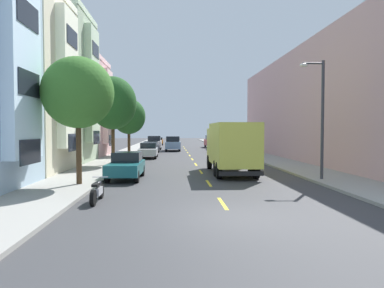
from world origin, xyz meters
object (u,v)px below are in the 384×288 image
at_px(street_tree_second, 113,103).
at_px(parked_sedan_orange, 158,141).
at_px(parked_sedan_black, 151,147).
at_px(parked_hatchback_silver, 148,150).
at_px(delivery_box_truck, 231,145).
at_px(parked_suv_red, 212,141).
at_px(moving_sky_sedan, 173,143).
at_px(street_lamp, 320,110).
at_px(street_tree_nearest, 78,93).
at_px(parked_suv_champagne, 223,145).
at_px(parked_motorcycle, 97,191).
at_px(parked_sedan_burgundy, 234,150).
at_px(parked_suv_white, 154,143).
at_px(parked_hatchback_teal, 126,166).
at_px(street_tree_third, 129,117).
at_px(parked_wagon_charcoal, 216,144).

height_order(street_tree_second, parked_sedan_orange, street_tree_second).
bearing_deg(parked_sedan_orange, parked_sedan_black, -89.76).
bearing_deg(parked_hatchback_silver, street_tree_second, -105.90).
relative_size(delivery_box_truck, parked_suv_red, 1.49).
bearing_deg(moving_sky_sedan, street_lamp, -74.68).
xyz_separation_m(street_tree_nearest, parked_suv_champagne, (10.62, 24.34, -3.55)).
xyz_separation_m(parked_sedan_black, parked_motorcycle, (-0.37, -27.77, -0.34)).
relative_size(parked_hatchback_silver, parked_suv_champagne, 0.82).
bearing_deg(street_tree_second, parked_suv_red, 69.05).
bearing_deg(parked_hatchback_silver, parked_sedan_burgundy, 1.93).
bearing_deg(parked_motorcycle, parked_suv_red, 77.66).
height_order(parked_hatchback_silver, parked_suv_champagne, parked_suv_champagne).
xyz_separation_m(parked_suv_white, parked_sedan_black, (0.03, -8.74, -0.24)).
xyz_separation_m(parked_sedan_orange, parked_sedan_black, (0.10, -23.80, 0.00)).
bearing_deg(parked_suv_red, parked_sedan_black, -122.03).
xyz_separation_m(street_tree_nearest, parked_hatchback_teal, (1.94, 2.58, -3.78)).
height_order(parked_sedan_orange, moving_sky_sedan, moving_sky_sedan).
relative_size(parked_suv_white, parked_sedan_orange, 1.06).
bearing_deg(parked_sedan_orange, delivery_box_truck, -81.75).
relative_size(parked_suv_champagne, moving_sky_sedan, 1.01).
xyz_separation_m(parked_hatchback_silver, parked_sedan_burgundy, (8.56, 0.29, -0.01)).
distance_m(street_tree_third, parked_suv_white, 13.56).
distance_m(street_lamp, delivery_box_truck, 5.80).
height_order(street_tree_second, moving_sky_sedan, street_tree_second).
height_order(parked_sedan_burgundy, moving_sky_sedan, moving_sky_sedan).
distance_m(parked_hatchback_silver, parked_sedan_black, 6.57).
height_order(delivery_box_truck, parked_wagon_charcoal, delivery_box_truck).
height_order(street_tree_third, parked_motorcycle, street_tree_third).
bearing_deg(delivery_box_truck, street_tree_third, 118.36).
relative_size(parked_suv_champagne, parked_suv_white, 1.01).
bearing_deg(parked_wagon_charcoal, street_lamp, -86.98).
relative_size(delivery_box_truck, parked_suv_champagne, 1.49).
bearing_deg(delivery_box_truck, moving_sky_sedan, 98.29).
xyz_separation_m(street_tree_second, parked_motorcycle, (1.65, -13.60, -4.39)).
relative_size(parked_sedan_black, parked_motorcycle, 2.21).
bearing_deg(parked_suv_champagne, parked_suv_red, 89.27).
bearing_deg(parked_sedan_black, parked_sedan_burgundy, -35.81).
relative_size(street_lamp, parked_suv_white, 1.30).
relative_size(parked_suv_champagne, parked_wagon_charcoal, 1.03).
xyz_separation_m(street_tree_nearest, delivery_box_truck, (8.20, 4.56, -2.71)).
height_order(street_tree_second, street_tree_third, street_tree_second).
relative_size(parked_suv_champagne, parked_sedan_black, 1.07).
bearing_deg(street_tree_nearest, parked_hatchback_teal, 53.13).
height_order(street_lamp, parked_suv_white, street_lamp).
distance_m(delivery_box_truck, parked_sedan_orange, 43.74).
distance_m(street_tree_nearest, street_tree_second, 9.88).
bearing_deg(parked_suv_champagne, parked_hatchback_teal, -111.75).
bearing_deg(parked_hatchback_teal, parked_sedan_black, 89.77).
relative_size(street_tree_second, moving_sky_sedan, 1.39).
height_order(street_tree_third, parked_suv_champagne, street_tree_third).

